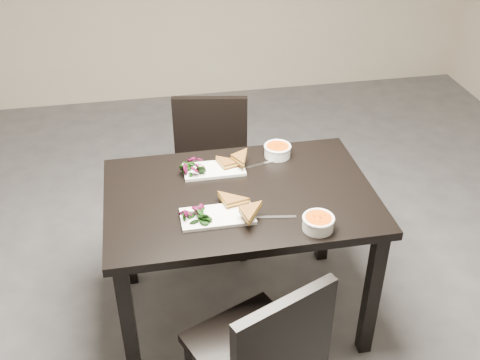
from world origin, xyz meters
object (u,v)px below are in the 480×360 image
(chair_near, at_px, (264,353))
(plate_far, at_px, (214,170))
(plate_near, at_px, (217,216))
(table, at_px, (240,211))
(soup_bowl_far, at_px, (277,150))
(soup_bowl_near, at_px, (318,222))
(chair_far, at_px, (211,165))

(chair_near, relative_size, plate_far, 2.96)
(plate_near, bearing_deg, table, 51.86)
(plate_far, distance_m, soup_bowl_far, 0.34)
(table, bearing_deg, plate_near, -128.14)
(soup_bowl_near, bearing_deg, plate_near, 159.25)
(chair_near, xyz_separation_m, soup_bowl_near, (0.30, 0.36, 0.30))
(table, xyz_separation_m, soup_bowl_far, (0.24, 0.28, 0.13))
(soup_bowl_near, distance_m, plate_far, 0.62)
(chair_near, relative_size, soup_bowl_near, 6.40)
(plate_near, bearing_deg, chair_near, -80.07)
(soup_bowl_near, height_order, plate_far, soup_bowl_near)
(soup_bowl_near, relative_size, plate_far, 0.46)
(chair_near, xyz_separation_m, plate_far, (-0.05, 0.88, 0.27))
(table, bearing_deg, chair_far, 93.38)
(table, distance_m, soup_bowl_near, 0.43)
(soup_bowl_far, bearing_deg, plate_far, -166.47)
(soup_bowl_far, bearing_deg, chair_near, -106.21)
(soup_bowl_near, height_order, soup_bowl_far, same)
(table, bearing_deg, soup_bowl_far, 49.58)
(chair_far, height_order, plate_near, chair_far)
(table, height_order, soup_bowl_near, soup_bowl_near)
(plate_near, distance_m, soup_bowl_near, 0.42)
(chair_near, bearing_deg, soup_bowl_near, 26.67)
(table, relative_size, soup_bowl_far, 8.94)
(chair_near, distance_m, plate_near, 0.59)
(plate_far, bearing_deg, chair_far, 84.54)
(soup_bowl_near, bearing_deg, plate_far, 124.43)
(table, distance_m, soup_bowl_far, 0.39)
(soup_bowl_far, bearing_deg, chair_far, 124.84)
(table, xyz_separation_m, plate_far, (-0.09, 0.20, 0.11))
(plate_far, bearing_deg, table, -66.93)
(chair_near, height_order, soup_bowl_near, chair_near)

